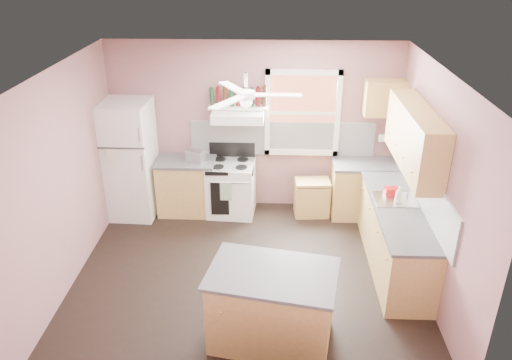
{
  "coord_description": "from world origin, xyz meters",
  "views": [
    {
      "loc": [
        0.33,
        -5.42,
        4.01
      ],
      "look_at": [
        0.1,
        0.3,
        1.25
      ],
      "focal_mm": 35.0,
      "sensor_mm": 36.0,
      "label": 1
    }
  ],
  "objects_px": {
    "refrigerator": "(128,160)",
    "toaster": "(196,156)",
    "stove": "(231,188)",
    "cart": "(312,199)",
    "island": "(272,308)"
  },
  "relations": [
    {
      "from": "refrigerator",
      "to": "toaster",
      "type": "height_order",
      "value": "refrigerator"
    },
    {
      "from": "stove",
      "to": "cart",
      "type": "bearing_deg",
      "value": 2.97
    },
    {
      "from": "refrigerator",
      "to": "cart",
      "type": "height_order",
      "value": "refrigerator"
    },
    {
      "from": "toaster",
      "to": "stove",
      "type": "height_order",
      "value": "toaster"
    },
    {
      "from": "toaster",
      "to": "island",
      "type": "bearing_deg",
      "value": -42.53
    },
    {
      "from": "stove",
      "to": "island",
      "type": "bearing_deg",
      "value": -72.79
    },
    {
      "from": "toaster",
      "to": "cart",
      "type": "relative_size",
      "value": 0.52
    },
    {
      "from": "island",
      "to": "cart",
      "type": "bearing_deg",
      "value": 88.68
    },
    {
      "from": "refrigerator",
      "to": "cart",
      "type": "bearing_deg",
      "value": 3.18
    },
    {
      "from": "refrigerator",
      "to": "island",
      "type": "relative_size",
      "value": 1.47
    },
    {
      "from": "stove",
      "to": "cart",
      "type": "relative_size",
      "value": 1.6
    },
    {
      "from": "refrigerator",
      "to": "toaster",
      "type": "relative_size",
      "value": 6.64
    },
    {
      "from": "cart",
      "to": "toaster",
      "type": "bearing_deg",
      "value": 175.42
    },
    {
      "from": "refrigerator",
      "to": "island",
      "type": "distance_m",
      "value": 3.64
    },
    {
      "from": "toaster",
      "to": "stove",
      "type": "distance_m",
      "value": 0.78
    }
  ]
}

